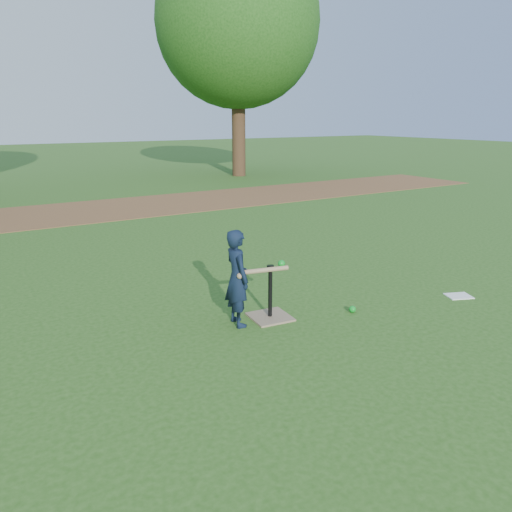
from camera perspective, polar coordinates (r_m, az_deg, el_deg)
ground at (r=5.85m, az=1.27°, el=-6.23°), size 80.00×80.00×0.00m
dirt_strip at (r=12.60m, az=-17.68°, el=5.01°), size 24.00×3.00×0.01m
child at (r=5.30m, az=-2.16°, el=-2.53°), size 0.29×0.41×1.05m
wiffle_ball_ground at (r=5.88m, az=10.96°, el=-5.99°), size 0.08×0.08×0.08m
clipboard at (r=6.78m, az=22.15°, el=-4.26°), size 0.36×0.33×0.01m
batting_tee at (r=5.61m, az=1.62°, el=-6.03°), size 0.47×0.47×0.61m
swing_action at (r=5.37m, az=0.92°, el=-1.55°), size 0.63×0.17×0.11m
tree_right at (r=19.31m, az=-2.11°, el=24.95°), size 5.80×5.80×8.21m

